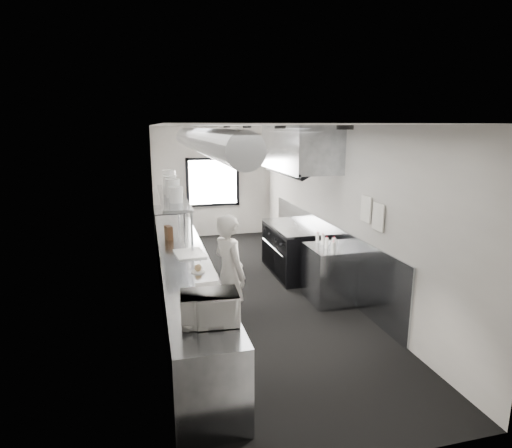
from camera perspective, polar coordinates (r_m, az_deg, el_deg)
floor at (r=7.46m, az=-0.84°, el=-8.94°), size 3.00×8.00×0.01m
ceiling at (r=6.92m, az=-0.92°, el=13.11°), size 3.00×8.00×0.01m
wall_back at (r=10.94m, az=-5.81°, el=5.63°), size 3.00×0.02×2.80m
wall_front at (r=3.46m, az=15.11°, el=-11.02°), size 3.00×0.02×2.80m
wall_left at (r=6.87m, az=-13.13°, el=1.02°), size 0.02×8.00×2.80m
wall_right at (r=7.54m, az=10.27°, el=2.19°), size 0.02×8.00×2.80m
wall_cladding at (r=8.00m, az=9.01°, el=-3.41°), size 0.03×5.50×1.10m
hvac_duct at (r=7.19m, az=-7.21°, el=11.01°), size 0.40×6.40×0.40m
service_window at (r=10.91m, az=-5.78°, el=5.60°), size 1.36×0.05×1.25m
exhaust_hood at (r=7.92m, az=5.74°, el=10.06°), size 0.81×2.20×0.88m
prep_counter at (r=6.67m, az=-9.57°, el=-7.69°), size 0.70×6.00×0.90m
pass_shelf at (r=7.84m, az=-11.13°, el=3.57°), size 0.45×3.00×0.68m
range at (r=8.22m, az=5.06°, el=-3.43°), size 0.88×1.60×0.94m
bottle_station at (r=7.03m, az=9.72°, el=-6.60°), size 0.65×0.80×0.90m
far_work_table at (r=10.21m, az=-11.39°, el=-0.51°), size 0.70×1.20×0.90m
notice_sheet_a at (r=6.44m, az=14.51°, el=1.98°), size 0.02×0.28×0.38m
notice_sheet_b at (r=6.15m, az=16.04°, el=0.91°), size 0.02×0.28×0.38m
line_cook at (r=5.83m, az=-3.55°, el=-6.67°), size 0.59×0.71×1.65m
microwave at (r=4.25m, az=-6.25°, el=-11.11°), size 0.54×0.42×0.31m
deli_tub_a at (r=4.41m, az=-9.11°, el=-11.77°), size 0.15×0.15×0.10m
deli_tub_b at (r=4.82m, az=-9.27°, el=-9.50°), size 0.16×0.16×0.11m
newspaper at (r=5.15m, az=-6.29°, el=-8.47°), size 0.31×0.38×0.01m
small_plate at (r=5.70m, az=-7.77°, el=-6.36°), size 0.22×0.22×0.01m
pastry at (r=5.68m, az=-7.79°, el=-5.83°), size 0.10×0.10×0.10m
cutting_board at (r=6.51m, az=-8.89°, el=-3.92°), size 0.47×0.59×0.02m
knife_block at (r=7.39m, az=-11.61°, el=-1.14°), size 0.14×0.23×0.23m
plate_stack_a at (r=7.04m, az=-10.69°, el=3.90°), size 0.25×0.25×0.26m
plate_stack_b at (r=7.58m, az=-11.08°, el=4.75°), size 0.27×0.27×0.32m
plate_stack_c at (r=7.90m, az=-11.45°, el=5.12°), size 0.25×0.25×0.34m
plate_stack_d at (r=8.47m, az=-11.57°, el=5.78°), size 0.32×0.32×0.39m
squeeze_bottle_a at (r=6.57m, az=10.29°, el=-3.12°), size 0.06×0.06×0.17m
squeeze_bottle_b at (r=6.72m, az=10.38°, el=-2.67°), size 0.08×0.08×0.19m
squeeze_bottle_c at (r=6.80m, az=9.44°, el=-2.53°), size 0.06×0.06×0.17m
squeeze_bottle_d at (r=7.02m, az=8.94°, el=-2.02°), size 0.07×0.07×0.17m
squeeze_bottle_e at (r=7.12m, az=8.24°, el=-1.80°), size 0.07×0.07×0.17m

